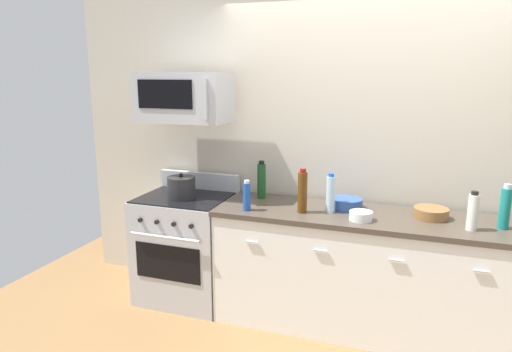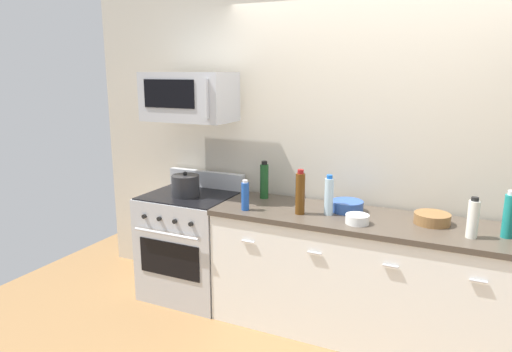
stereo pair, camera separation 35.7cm
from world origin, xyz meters
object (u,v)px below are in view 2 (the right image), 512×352
microwave (189,97)px  bottle_water_clear (329,196)px  stockpot (186,186)px  range_oven (191,244)px  bottle_sparkling_teal (509,215)px  bottle_wine_green (264,181)px  bottle_vinegar_white (473,219)px  bowl_blue_mixing (347,206)px  bowl_wooden_salad (432,218)px  bowl_white_ceramic (357,219)px  bottle_soda_blue (245,196)px  bottle_wine_amber (300,193)px

microwave → bottle_water_clear: 1.42m
bottle_water_clear → stockpot: (-1.24, -0.02, -0.05)m
range_oven → bottle_sparkling_teal: (2.41, -0.02, 0.60)m
range_oven → bottle_wine_green: bearing=15.6°
microwave → bottle_vinegar_white: size_ratio=2.79×
bottle_sparkling_teal → bottle_vinegar_white: bearing=-153.6°
bottle_wine_green → bottle_vinegar_white: size_ratio=1.18×
microwave → bowl_blue_mixing: microwave is taller
bottle_vinegar_white → bottle_sparkling_teal: bearing=26.4°
bottle_water_clear → bowl_wooden_salad: bearing=8.2°
stockpot → microwave: bearing=89.9°
bowl_white_ceramic → bowl_wooden_salad: size_ratio=0.67×
bowl_wooden_salad → range_oven: bearing=-178.0°
bottle_wine_green → bowl_white_ceramic: 0.92m
range_oven → bottle_wine_green: 0.89m
bowl_white_ceramic → bottle_vinegar_white: bearing=2.7°
bottle_vinegar_white → bowl_white_ceramic: (-0.72, -0.03, -0.09)m
bottle_vinegar_white → bottle_water_clear: bottle_water_clear is taller
bottle_vinegar_white → microwave: bearing=175.8°
range_oven → bottle_sparkling_teal: bearing=-0.4°
bottle_sparkling_teal → bowl_wooden_salad: (-0.45, 0.08, -0.11)m
microwave → bowl_blue_mixing: size_ratio=3.07×
microwave → bottle_soda_blue: bearing=-20.7°
bottle_water_clear → stockpot: bearing=-179.2°
bottle_sparkling_teal → bottle_wine_green: bearing=173.9°
bottle_wine_green → bottle_sparkling_teal: size_ratio=1.02×
bottle_vinegar_white → bowl_white_ceramic: bottle_vinegar_white is taller
range_oven → bottle_water_clear: bottle_water_clear is taller
bottle_soda_blue → bowl_wooden_salad: (1.32, 0.26, -0.07)m
microwave → bottle_wine_amber: bearing=-8.3°
bottle_water_clear → bowl_blue_mixing: size_ratio=1.24×
bottle_vinegar_white → bowl_blue_mixing: size_ratio=1.10×
bottle_sparkling_teal → bowl_white_ceramic: 0.94m
bottle_vinegar_white → bottle_water_clear: bearing=175.2°
bowl_wooden_salad → stockpot: (-1.96, -0.12, 0.05)m
bottle_vinegar_white → bowl_white_ceramic: bearing=-177.3°
bowl_wooden_salad → stockpot: stockpot is taller
stockpot → bottle_sparkling_teal: bearing=0.9°
microwave → bottle_sparkling_teal: bearing=-1.5°
bottle_wine_green → bottle_soda_blue: (0.01, -0.37, -0.04)m
microwave → bottle_water_clear: microwave is taller
bottle_wine_green → bottle_water_clear: bottle_wine_green is taller
bottle_wine_amber → bottle_water_clear: 0.21m
range_oven → bottle_sparkling_teal: 2.48m
bottle_vinegar_white → stockpot: size_ratio=1.14×
bottle_water_clear → bottle_sparkling_teal: size_ratio=0.98×
bottle_water_clear → bowl_white_ceramic: bottle_water_clear is taller
bowl_blue_mixing → range_oven: bearing=-175.5°
range_oven → bowl_wooden_salad: 2.02m
bottle_soda_blue → bottle_wine_amber: bearing=11.9°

